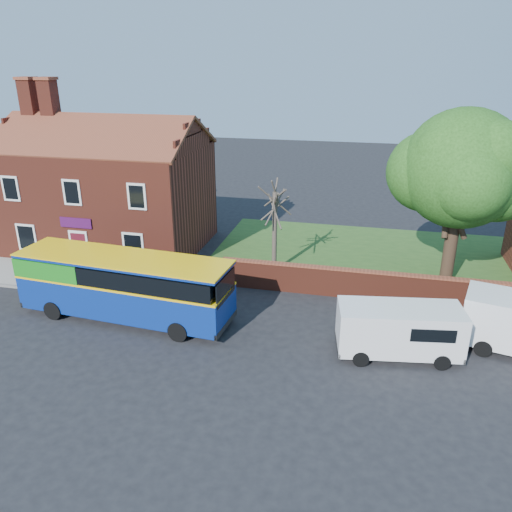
# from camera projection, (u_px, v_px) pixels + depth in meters

# --- Properties ---
(ground) EXTENTS (120.00, 120.00, 0.00)m
(ground) POSITION_uv_depth(u_px,v_px,m) (134.00, 346.00, 21.76)
(ground) COLOR black
(ground) RESTS_ON ground
(pavement) EXTENTS (18.00, 3.50, 0.12)m
(pavement) POSITION_uv_depth(u_px,v_px,m) (66.00, 277.00, 28.42)
(pavement) COLOR gray
(pavement) RESTS_ON ground
(kerb) EXTENTS (18.00, 0.15, 0.14)m
(kerb) POSITION_uv_depth(u_px,v_px,m) (47.00, 290.00, 26.83)
(kerb) COLOR slate
(kerb) RESTS_ON ground
(grass_strip) EXTENTS (26.00, 12.00, 0.04)m
(grass_strip) POSITION_uv_depth(u_px,v_px,m) (422.00, 261.00, 30.77)
(grass_strip) COLOR #426B28
(grass_strip) RESTS_ON ground
(shop_building) EXTENTS (12.30, 8.13, 10.50)m
(shop_building) POSITION_uv_depth(u_px,v_px,m) (109.00, 195.00, 32.39)
(shop_building) COLOR maroon
(shop_building) RESTS_ON ground
(boundary_wall) EXTENTS (22.00, 0.38, 1.60)m
(boundary_wall) POSITION_uv_depth(u_px,v_px,m) (433.00, 291.00, 25.05)
(boundary_wall) COLOR maroon
(boundary_wall) RESTS_ON ground
(bus) EXTENTS (10.50, 3.43, 3.14)m
(bus) POSITION_uv_depth(u_px,v_px,m) (118.00, 283.00, 23.62)
(bus) COLOR navy
(bus) RESTS_ON ground
(van_near) EXTENTS (5.29, 2.75, 2.22)m
(van_near) POSITION_uv_depth(u_px,v_px,m) (399.00, 329.00, 20.67)
(van_near) COLOR white
(van_near) RESTS_ON ground
(large_tree) EXTENTS (7.80, 6.17, 9.52)m
(large_tree) POSITION_uv_depth(u_px,v_px,m) (463.00, 172.00, 25.73)
(large_tree) COLOR black
(large_tree) RESTS_ON ground
(bare_tree) EXTENTS (1.97, 2.35, 5.26)m
(bare_tree) POSITION_uv_depth(u_px,v_px,m) (275.00, 228.00, 28.34)
(bare_tree) COLOR #4C4238
(bare_tree) RESTS_ON ground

